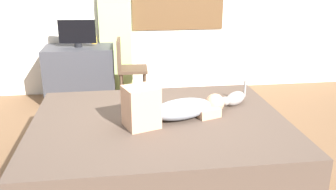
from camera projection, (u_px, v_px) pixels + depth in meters
The scene contains 8 objects.
ground_plane at pixel (174, 169), 3.30m from camera, with size 16.00×16.00×0.00m, color brown.
bed at pixel (160, 144), 3.25m from camera, with size 2.24×1.79×0.48m.
person_lying at pixel (172, 108), 3.12m from camera, with size 0.93×0.52×0.34m.
cat at pixel (234, 99), 3.48m from camera, with size 0.31×0.25×0.21m.
desk at pixel (81, 74), 4.92m from camera, with size 0.90×0.56×0.74m.
tv_monitor at pixel (77, 33), 4.74m from camera, with size 0.48×0.10×0.35m.
cup at pixel (94, 40), 5.01m from camera, with size 0.08×0.08×0.10m, color gold.
chair_by_desk at pixel (127, 66), 4.79m from camera, with size 0.40×0.40×0.86m.
Camera 1 is at (-0.45, -2.87, 1.70)m, focal length 39.30 mm.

